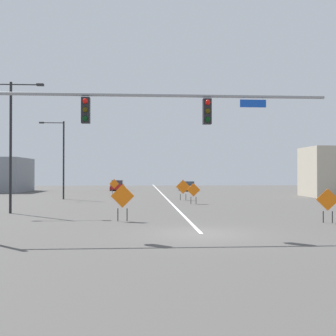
% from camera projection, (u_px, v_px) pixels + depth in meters
% --- Properties ---
extents(ground, '(131.48, 131.48, 0.00)m').
position_uv_depth(ground, '(202.00, 234.00, 16.85)').
color(ground, '#4C4947').
extents(road_centre_stripe, '(0.16, 73.04, 0.01)m').
position_uv_depth(road_centre_stripe, '(160.00, 192.00, 53.29)').
color(road_centre_stripe, white).
rests_on(road_centre_stripe, ground).
extents(traffic_signal_assembly, '(14.98, 0.44, 6.23)m').
position_uv_depth(traffic_signal_assembly, '(94.00, 119.00, 16.61)').
color(traffic_signal_assembly, gray).
rests_on(traffic_signal_assembly, ground).
extents(street_lamp_near_right, '(4.03, 0.24, 8.18)m').
position_uv_depth(street_lamp_near_right, '(11.00, 135.00, 25.53)').
color(street_lamp_near_right, black).
rests_on(street_lamp_near_right, ground).
extents(street_lamp_mid_right, '(2.39, 0.24, 7.47)m').
position_uv_depth(street_lamp_mid_right, '(61.00, 155.00, 39.27)').
color(street_lamp_mid_right, black).
rests_on(street_lamp_mid_right, ground).
extents(construction_sign_median_far, '(1.30, 0.21, 1.89)m').
position_uv_depth(construction_sign_median_far, '(183.00, 188.00, 37.79)').
color(construction_sign_median_far, orange).
rests_on(construction_sign_median_far, ground).
extents(construction_sign_median_near, '(1.09, 0.10, 1.69)m').
position_uv_depth(construction_sign_median_near, '(193.00, 191.00, 33.24)').
color(construction_sign_median_near, orange).
rests_on(construction_sign_median_near, ground).
extents(construction_sign_left_shoulder, '(1.22, 0.13, 1.92)m').
position_uv_depth(construction_sign_left_shoulder, '(122.00, 198.00, 21.32)').
color(construction_sign_left_shoulder, orange).
rests_on(construction_sign_left_shoulder, ground).
extents(construction_sign_left_lane, '(1.14, 0.17, 1.81)m').
position_uv_depth(construction_sign_left_lane, '(114.00, 185.00, 48.69)').
color(construction_sign_left_lane, orange).
rests_on(construction_sign_left_lane, ground).
extents(construction_sign_right_lane, '(1.09, 0.31, 1.72)m').
position_uv_depth(construction_sign_right_lane, '(328.00, 201.00, 20.62)').
color(construction_sign_right_lane, orange).
rests_on(construction_sign_right_lane, ground).
extents(car_red_passing, '(1.96, 4.12, 1.48)m').
position_uv_depth(car_red_passing, '(117.00, 186.00, 59.28)').
color(car_red_passing, red).
rests_on(car_red_passing, ground).
extents(car_silver_approaching, '(2.09, 4.58, 1.36)m').
position_uv_depth(car_silver_approaching, '(187.00, 186.00, 57.74)').
color(car_silver_approaching, '#B7BABF').
rests_on(car_silver_approaching, ground).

